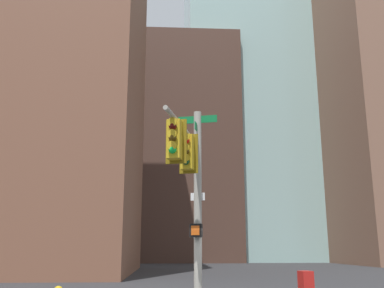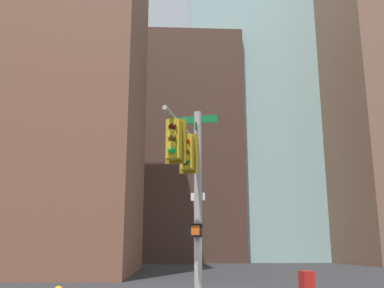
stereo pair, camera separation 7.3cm
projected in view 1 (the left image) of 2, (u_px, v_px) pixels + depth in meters
The scene contains 5 objects.
signal_pole_assembly at pixel (191, 179), 12.80m from camera, with size 1.71×4.32×6.26m.
newspaper_box at pixel (306, 285), 16.92m from camera, with size 0.44×0.56×1.05m, color red.
building_brick_nearside at pixel (6, 54), 37.73m from camera, with size 22.87×18.85×36.29m, color brown.
building_glass_tower at pixel (282, 77), 75.55m from camera, with size 32.91×24.34×61.22m, color #9EC6C1.
building_brick_farside at pixel (171, 152), 66.91m from camera, with size 19.20×18.03×32.18m, color #4C3328.
Camera 1 is at (0.89, 13.47, 1.94)m, focal length 41.06 mm.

